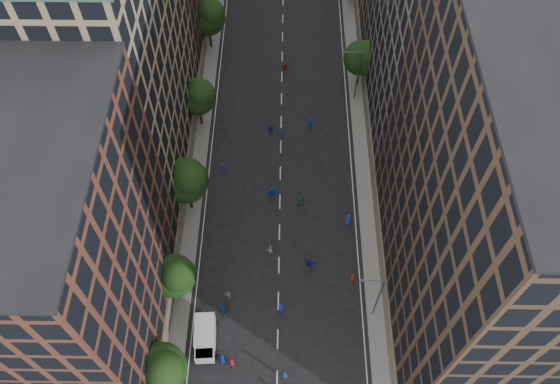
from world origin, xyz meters
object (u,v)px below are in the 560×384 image
(skater_0, at_px, (222,359))
(skater_1, at_px, (285,375))
(cargo_van, at_px, (205,337))
(streetlamp_near, at_px, (377,296))
(streetlamp_far, at_px, (356,73))

(skater_0, relative_size, skater_1, 0.98)
(skater_1, bearing_deg, skater_0, 0.32)
(skater_1, bearing_deg, cargo_van, -9.54)
(skater_1, bearing_deg, streetlamp_near, -128.86)
(streetlamp_near, xyz_separation_m, skater_1, (-9.58, -7.16, -4.26))
(cargo_van, xyz_separation_m, skater_0, (1.98, -2.16, -0.48))
(streetlamp_far, bearing_deg, skater_1, -103.42)
(streetlamp_far, distance_m, skater_1, 41.50)
(streetlamp_far, relative_size, cargo_van, 1.81)
(streetlamp_near, bearing_deg, streetlamp_far, 90.00)
(streetlamp_near, distance_m, skater_1, 12.70)
(skater_0, bearing_deg, streetlamp_far, -99.18)
(streetlamp_far, height_order, cargo_van, streetlamp_far)
(cargo_van, relative_size, skater_0, 2.82)
(skater_0, xyz_separation_m, skater_1, (6.62, -1.66, 0.02))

